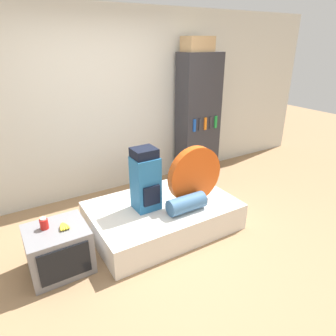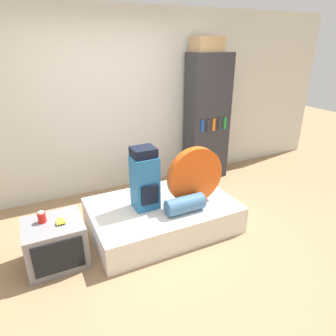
{
  "view_description": "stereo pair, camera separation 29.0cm",
  "coord_description": "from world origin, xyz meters",
  "px_view_note": "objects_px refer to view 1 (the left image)",
  "views": [
    {
      "loc": [
        -1.41,
        -2.3,
        2.14
      ],
      "look_at": [
        0.25,
        0.42,
        0.78
      ],
      "focal_mm": 32.0,
      "sensor_mm": 36.0,
      "label": 1
    },
    {
      "loc": [
        -1.16,
        -2.44,
        2.14
      ],
      "look_at": [
        0.25,
        0.42,
        0.78
      ],
      "focal_mm": 32.0,
      "sensor_mm": 36.0,
      "label": 2
    }
  ],
  "objects_px": {
    "sleeping_roll": "(187,204)",
    "television": "(59,249)",
    "backpack": "(146,180)",
    "cardboard_box": "(198,44)",
    "tent_bag": "(195,175)",
    "canister": "(44,224)",
    "bookshelf": "(198,118)"
  },
  "relations": [
    {
      "from": "sleeping_roll",
      "to": "bookshelf",
      "type": "bearing_deg",
      "value": 49.89
    },
    {
      "from": "television",
      "to": "sleeping_roll",
      "type": "bearing_deg",
      "value": -7.76
    },
    {
      "from": "backpack",
      "to": "cardboard_box",
      "type": "distance_m",
      "value": 2.29
    },
    {
      "from": "tent_bag",
      "to": "canister",
      "type": "bearing_deg",
      "value": 176.41
    },
    {
      "from": "backpack",
      "to": "cardboard_box",
      "type": "relative_size",
      "value": 1.7
    },
    {
      "from": "sleeping_roll",
      "to": "cardboard_box",
      "type": "xyz_separation_m",
      "value": [
        1.1,
        1.37,
        1.67
      ]
    },
    {
      "from": "television",
      "to": "cardboard_box",
      "type": "relative_size",
      "value": 1.35
    },
    {
      "from": "bookshelf",
      "to": "cardboard_box",
      "type": "xyz_separation_m",
      "value": [
        -0.06,
        -0.0,
        1.1
      ]
    },
    {
      "from": "sleeping_roll",
      "to": "bookshelf",
      "type": "relative_size",
      "value": 0.23
    },
    {
      "from": "tent_bag",
      "to": "television",
      "type": "height_order",
      "value": "tent_bag"
    },
    {
      "from": "tent_bag",
      "to": "canister",
      "type": "xyz_separation_m",
      "value": [
        -1.7,
        0.11,
        -0.15
      ]
    },
    {
      "from": "cardboard_box",
      "to": "backpack",
      "type": "bearing_deg",
      "value": -143.89
    },
    {
      "from": "backpack",
      "to": "canister",
      "type": "xyz_separation_m",
      "value": [
        -1.13,
        -0.05,
        -0.16
      ]
    },
    {
      "from": "sleeping_roll",
      "to": "canister",
      "type": "relative_size",
      "value": 3.86
    },
    {
      "from": "backpack",
      "to": "cardboard_box",
      "type": "height_order",
      "value": "cardboard_box"
    },
    {
      "from": "bookshelf",
      "to": "cardboard_box",
      "type": "bearing_deg",
      "value": -179.67
    },
    {
      "from": "bookshelf",
      "to": "cardboard_box",
      "type": "relative_size",
      "value": 4.61
    },
    {
      "from": "sleeping_roll",
      "to": "tent_bag",
      "type": "bearing_deg",
      "value": 35.59
    },
    {
      "from": "backpack",
      "to": "tent_bag",
      "type": "xyz_separation_m",
      "value": [
        0.57,
        -0.16,
        -0.01
      ]
    },
    {
      "from": "sleeping_roll",
      "to": "television",
      "type": "distance_m",
      "value": 1.43
    },
    {
      "from": "canister",
      "to": "cardboard_box",
      "type": "height_order",
      "value": "cardboard_box"
    },
    {
      "from": "television",
      "to": "canister",
      "type": "height_order",
      "value": "canister"
    },
    {
      "from": "backpack",
      "to": "tent_bag",
      "type": "bearing_deg",
      "value": -15.54
    },
    {
      "from": "television",
      "to": "cardboard_box",
      "type": "distance_m",
      "value": 3.34
    },
    {
      "from": "backpack",
      "to": "sleeping_roll",
      "type": "xyz_separation_m",
      "value": [
        0.36,
        -0.31,
        -0.26
      ]
    },
    {
      "from": "tent_bag",
      "to": "bookshelf",
      "type": "xyz_separation_m",
      "value": [
        0.94,
        1.22,
        0.32
      ]
    },
    {
      "from": "tent_bag",
      "to": "television",
      "type": "xyz_separation_m",
      "value": [
        -1.62,
        0.04,
        -0.44
      ]
    },
    {
      "from": "backpack",
      "to": "tent_bag",
      "type": "distance_m",
      "value": 0.59
    },
    {
      "from": "tent_bag",
      "to": "sleeping_roll",
      "type": "relative_size",
      "value": 1.53
    },
    {
      "from": "canister",
      "to": "sleeping_roll",
      "type": "bearing_deg",
      "value": -9.88
    },
    {
      "from": "backpack",
      "to": "canister",
      "type": "bearing_deg",
      "value": -177.35
    },
    {
      "from": "sleeping_roll",
      "to": "television",
      "type": "relative_size",
      "value": 0.79
    }
  ]
}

